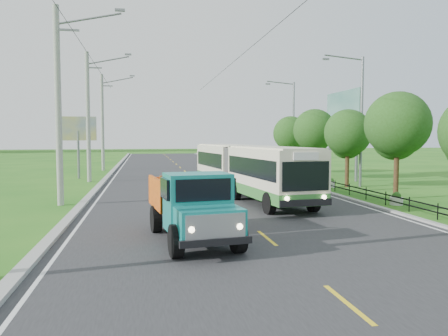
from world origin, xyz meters
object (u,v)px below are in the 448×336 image
object	(u,v)px
streetlight_far	(292,123)
planter_mid	(331,183)
billboard_left	(78,132)
tree_fifth	(314,133)
tree_third	(397,128)
pole_far	(103,122)
tree_back	(290,135)
pole_near	(59,105)
planter_far	(292,174)
billboard_right	(343,115)
dump_truck	(192,202)
pole_mid	(89,116)
planter_near	(396,199)
streetlight_mid	(359,116)
bus	(246,166)
tree_fourth	(348,136)

from	to	relation	value
streetlight_far	planter_mid	world-z (taller)	streetlight_far
billboard_left	tree_fifth	bearing A→B (deg)	-11.28
billboard_left	tree_third	bearing A→B (deg)	-39.33
planter_mid	streetlight_far	bearing A→B (deg)	81.70
pole_far	tree_back	bearing A→B (deg)	-20.74
pole_near	pole_far	size ratio (longest dim) A/B	1.00
tree_fifth	streetlight_far	bearing A→B (deg)	84.29
pole_far	planter_mid	bearing A→B (deg)	-48.41
planter_far	billboard_right	xyz separation A→B (m)	(3.70, -2.00, 5.06)
pole_far	tree_back	distance (m)	19.43
billboard_right	dump_truck	size ratio (longest dim) A/B	1.27
tree_fifth	tree_third	bearing A→B (deg)	-90.00
pole_mid	streetlight_far	xyz separation A→B (m)	(18.90, 7.00, -0.19)
tree_fifth	planter_far	size ratio (longest dim) A/B	8.66
pole_far	dump_truck	distance (m)	33.57
pole_near	dump_truck	distance (m)	11.20
tree_third	planter_far	distance (m)	14.40
planter_far	pole_near	bearing A→B (deg)	-142.37
pole_near	billboard_right	size ratio (longest dim) A/B	1.37
pole_mid	tree_back	world-z (taller)	pole_mid
tree_back	planter_mid	bearing A→B (deg)	-95.91
streetlight_far	planter_near	world-z (taller)	streetlight_far
tree_third	tree_fifth	distance (m)	12.00
pole_near	planter_mid	bearing A→B (deg)	16.52
streetlight_mid	planter_far	world-z (taller)	streetlight_mid
tree_third	dump_truck	size ratio (longest dim) A/B	1.04
planter_mid	tree_third	bearing A→B (deg)	-77.90
billboard_left	pole_mid	bearing A→B (deg)	-67.58
bus	pole_near	bearing A→B (deg)	-176.42
planter_far	dump_truck	world-z (taller)	dump_truck
streetlight_mid	dump_truck	bearing A→B (deg)	-133.59
planter_near	planter_far	xyz separation A→B (m)	(0.00, 16.00, 0.00)
pole_mid	streetlight_mid	xyz separation A→B (m)	(18.90, -7.00, -0.19)
streetlight_mid	planter_mid	distance (m)	5.05
pole_near	pole_mid	bearing A→B (deg)	90.00
pole_far	tree_third	world-z (taller)	pole_far
billboard_right	dump_truck	xyz separation A→B (m)	(-14.85, -19.86, -4.03)
pole_mid	tree_fifth	size ratio (longest dim) A/B	1.72
planter_far	billboard_right	size ratio (longest dim) A/B	0.09
bus	streetlight_far	bearing A→B (deg)	56.78
tree_back	pole_near	bearing A→B (deg)	-136.59
pole_near	tree_fourth	distance (m)	18.89
pole_mid	tree_fifth	distance (m)	18.18
pole_far	planter_mid	world-z (taller)	pole_far
tree_back	planter_far	world-z (taller)	tree_back
planter_near	planter_far	bearing A→B (deg)	90.00
pole_mid	pole_far	distance (m)	12.00
tree_back	dump_truck	world-z (taller)	tree_back
streetlight_far	planter_far	distance (m)	7.84
tree_fourth	bus	xyz separation A→B (m)	(-8.03, -3.41, -1.84)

